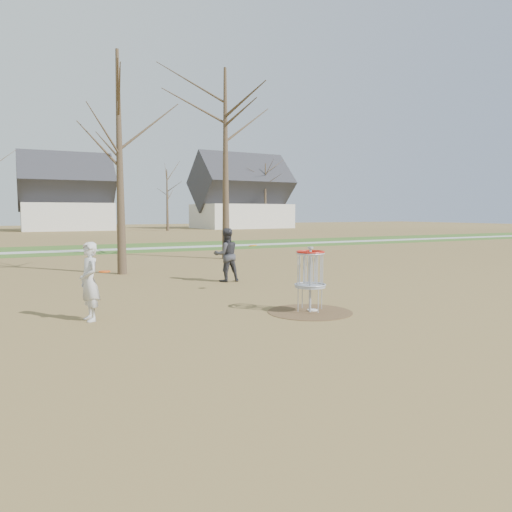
{
  "coord_description": "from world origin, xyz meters",
  "views": [
    {
      "loc": [
        -5.88,
        -8.67,
        2.11
      ],
      "look_at": [
        -0.5,
        1.5,
        1.1
      ],
      "focal_mm": 35.0,
      "sensor_mm": 36.0,
      "label": 1
    }
  ],
  "objects_px": {
    "player_standing": "(89,282)",
    "disc_golf_basket": "(310,269)",
    "disc_grounded": "(313,310)",
    "player_throwing": "(226,255)"
  },
  "relations": [
    {
      "from": "player_standing",
      "to": "disc_golf_basket",
      "type": "height_order",
      "value": "player_standing"
    },
    {
      "from": "disc_grounded",
      "to": "disc_golf_basket",
      "type": "bearing_deg",
      "value": -145.64
    },
    {
      "from": "player_standing",
      "to": "disc_grounded",
      "type": "height_order",
      "value": "player_standing"
    },
    {
      "from": "player_throwing",
      "to": "disc_grounded",
      "type": "height_order",
      "value": "player_throwing"
    },
    {
      "from": "player_throwing",
      "to": "disc_grounded",
      "type": "xyz_separation_m",
      "value": [
        -0.27,
        -5.04,
        -0.8
      ]
    },
    {
      "from": "player_throwing",
      "to": "disc_golf_basket",
      "type": "relative_size",
      "value": 1.21
    },
    {
      "from": "player_standing",
      "to": "disc_grounded",
      "type": "xyz_separation_m",
      "value": [
        4.38,
        -1.22,
        -0.75
      ]
    },
    {
      "from": "player_throwing",
      "to": "disc_golf_basket",
      "type": "height_order",
      "value": "player_throwing"
    },
    {
      "from": "disc_golf_basket",
      "to": "player_standing",
      "type": "bearing_deg",
      "value": 162.9
    },
    {
      "from": "player_standing",
      "to": "disc_grounded",
      "type": "relative_size",
      "value": 6.99
    }
  ]
}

